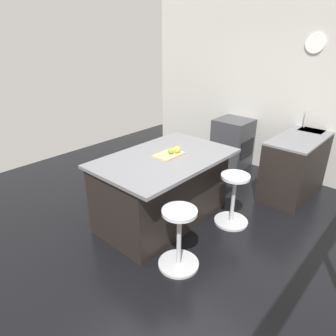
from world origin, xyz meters
TOP-DOWN VIEW (x-y plane):
  - ground_plane at (0.00, 0.00)m, footprint 6.86×6.86m
  - interior_partition_left at (-2.64, 0.00)m, footprint 0.15×5.17m
  - sink_cabinet at (-2.29, 0.73)m, footprint 1.85×0.60m
  - oven_range at (-2.29, -0.55)m, footprint 0.60×0.61m
  - kitchen_island at (-0.10, -0.27)m, footprint 1.72×1.12m
  - stool_by_window at (-0.63, 0.46)m, footprint 0.44×0.44m
  - stool_middle at (0.44, 0.46)m, footprint 0.44×0.44m
  - cutting_board at (-0.16, -0.22)m, footprint 0.36×0.24m
  - apple_green at (-0.17, -0.20)m, footprint 0.07×0.07m
  - apple_yellow at (-0.26, -0.17)m, footprint 0.08×0.08m

SIDE VIEW (x-z plane):
  - ground_plane at x=0.00m, z-range 0.00..0.00m
  - stool_by_window at x=-0.63m, z-range -0.02..0.67m
  - stool_middle at x=0.44m, z-range -0.02..0.67m
  - oven_range at x=-2.29m, z-range 0.00..0.88m
  - kitchen_island at x=-0.10m, z-range 0.00..0.92m
  - sink_cabinet at x=-2.29m, z-range -0.13..1.06m
  - cutting_board at x=-0.16m, z-range 0.91..0.93m
  - apple_green at x=-0.17m, z-range 0.93..1.00m
  - apple_yellow at x=-0.26m, z-range 0.93..1.02m
  - interior_partition_left at x=-2.64m, z-range 0.00..2.99m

